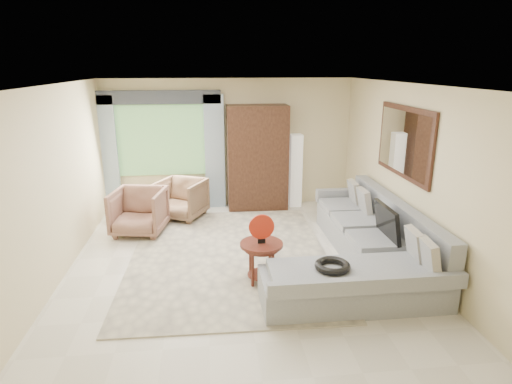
{
  "coord_description": "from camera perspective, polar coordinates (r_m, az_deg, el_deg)",
  "views": [
    {
      "loc": [
        -0.44,
        -5.64,
        2.86
      ],
      "look_at": [
        0.25,
        0.35,
        1.05
      ],
      "focal_mm": 30.0,
      "sensor_mm": 36.0,
      "label": 1
    }
  ],
  "objects": [
    {
      "name": "ground",
      "position": [
        6.34,
        -1.91,
        -10.12
      ],
      "size": [
        6.0,
        6.0,
        0.0
      ],
      "primitive_type": "plane",
      "color": "silver",
      "rests_on": "ground"
    },
    {
      "name": "area_rug",
      "position": [
        6.72,
        -3.55,
        -8.43
      ],
      "size": [
        3.09,
        4.07,
        0.02
      ],
      "primitive_type": "cube",
      "rotation": [
        0.0,
        0.0,
        -0.02
      ],
      "color": "beige",
      "rests_on": "ground"
    },
    {
      "name": "sectional_sofa",
      "position": [
        6.44,
        14.36,
        -7.45
      ],
      "size": [
        2.3,
        3.46,
        0.9
      ],
      "color": "#999CA1",
      "rests_on": "ground"
    },
    {
      "name": "tv_screen",
      "position": [
        6.33,
        17.08,
        -3.83
      ],
      "size": [
        0.14,
        0.74,
        0.48
      ],
      "primitive_type": "cube",
      "rotation": [
        0.0,
        -0.17,
        0.0
      ],
      "color": "black",
      "rests_on": "sectional_sofa"
    },
    {
      "name": "garden_hose",
      "position": [
        5.27,
        10.16,
        -9.65
      ],
      "size": [
        0.43,
        0.43,
        0.09
      ],
      "primitive_type": "torus",
      "color": "black",
      "rests_on": "sectional_sofa"
    },
    {
      "name": "coffee_table",
      "position": [
        5.84,
        0.73,
        -9.28
      ],
      "size": [
        0.58,
        0.58,
        0.58
      ],
      "rotation": [
        0.0,
        0.0,
        0.07
      ],
      "color": "#451E12",
      "rests_on": "ground"
    },
    {
      "name": "red_disc",
      "position": [
        5.63,
        0.75,
        -4.66
      ],
      "size": [
        0.34,
        0.03,
        0.34
      ],
      "primitive_type": "cylinder",
      "rotation": [
        1.57,
        0.0,
        0.02
      ],
      "color": "#AD2411",
      "rests_on": "coffee_table"
    },
    {
      "name": "armchair_left",
      "position": [
        7.71,
        -15.33,
        -2.54
      ],
      "size": [
        1.0,
        1.02,
        0.8
      ],
      "primitive_type": "imported",
      "rotation": [
        0.0,
        0.0,
        -0.18
      ],
      "color": "brown",
      "rests_on": "ground"
    },
    {
      "name": "armchair_right",
      "position": [
        8.33,
        -9.94,
        -0.91
      ],
      "size": [
        1.1,
        1.11,
        0.76
      ],
      "primitive_type": "imported",
      "rotation": [
        0.0,
        0.0,
        -0.46
      ],
      "color": "#8C694C",
      "rests_on": "ground"
    },
    {
      "name": "potted_plant",
      "position": [
        8.56,
        -17.5,
        -1.78
      ],
      "size": [
        0.58,
        0.54,
        0.52
      ],
      "primitive_type": "imported",
      "rotation": [
        0.0,
        0.0,
        -0.35
      ],
      "color": "#999999",
      "rests_on": "ground"
    },
    {
      "name": "armoire",
      "position": [
        8.61,
        0.18,
        4.56
      ],
      "size": [
        1.2,
        0.55,
        2.1
      ],
      "primitive_type": "cube",
      "color": "black",
      "rests_on": "ground"
    },
    {
      "name": "floor_lamp",
      "position": [
        8.87,
        5.28,
        2.85
      ],
      "size": [
        0.24,
        0.24,
        1.5
      ],
      "primitive_type": "cube",
      "color": "silver",
      "rests_on": "ground"
    },
    {
      "name": "window",
      "position": [
        8.78,
        -12.51,
        6.73
      ],
      "size": [
        1.8,
        0.04,
        1.4
      ],
      "primitive_type": "cube",
      "color": "#669E59",
      "rests_on": "wall_back"
    },
    {
      "name": "curtain_left",
      "position": [
        8.91,
        -19.21,
        4.69
      ],
      "size": [
        0.4,
        0.08,
        2.3
      ],
      "primitive_type": "cube",
      "color": "#9EB7CC",
      "rests_on": "ground"
    },
    {
      "name": "curtain_right",
      "position": [
        8.69,
        -5.54,
        5.27
      ],
      "size": [
        0.4,
        0.08,
        2.3
      ],
      "primitive_type": "cube",
      "color": "#9EB7CC",
      "rests_on": "ground"
    },
    {
      "name": "valance",
      "position": [
        8.61,
        -12.91,
        12.22
      ],
      "size": [
        2.4,
        0.12,
        0.26
      ],
      "primitive_type": "cube",
      "color": "#1E232D",
      "rests_on": "wall_back"
    },
    {
      "name": "wall_mirror",
      "position": [
        6.75,
        19.13,
        6.32
      ],
      "size": [
        0.05,
        1.7,
        1.05
      ],
      "color": "black",
      "rests_on": "wall_right"
    }
  ]
}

